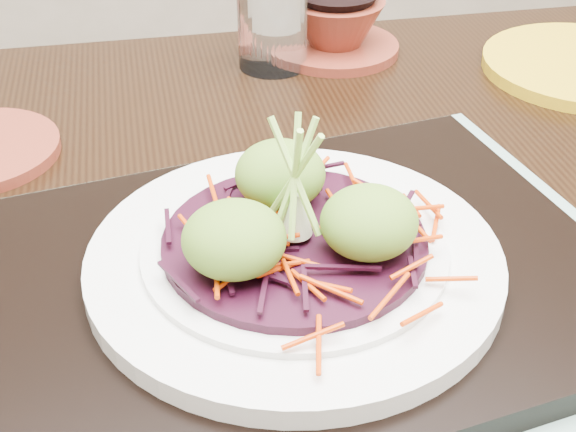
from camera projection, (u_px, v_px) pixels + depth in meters
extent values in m
cube|color=black|center=(310.00, 238.00, 0.63)|extent=(1.19, 0.80, 0.04)
cube|color=gray|center=(294.00, 293.00, 0.54)|extent=(0.53, 0.44, 0.00)
cube|color=black|center=(294.00, 280.00, 0.54)|extent=(0.46, 0.37, 0.02)
cylinder|color=silver|center=(294.00, 260.00, 0.53)|extent=(0.27, 0.27, 0.01)
cylinder|color=silver|center=(294.00, 249.00, 0.52)|extent=(0.20, 0.20, 0.01)
cylinder|color=black|center=(294.00, 241.00, 0.52)|extent=(0.17, 0.17, 0.01)
ellipsoid|color=olive|center=(235.00, 240.00, 0.48)|extent=(0.07, 0.07, 0.05)
ellipsoid|color=olive|center=(369.00, 223.00, 0.49)|extent=(0.07, 0.07, 0.05)
ellipsoid|color=olive|center=(280.00, 175.00, 0.54)|extent=(0.07, 0.07, 0.05)
cylinder|color=white|center=(272.00, 19.00, 0.83)|extent=(0.09, 0.09, 0.10)
cylinder|color=maroon|center=(335.00, 47.00, 0.89)|extent=(0.15, 0.15, 0.01)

